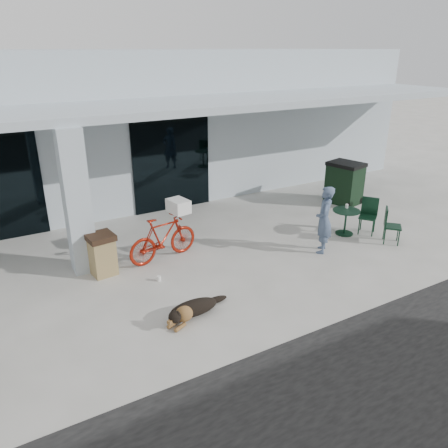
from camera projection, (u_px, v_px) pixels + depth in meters
ground at (192, 299)px, 8.52m from camera, size 80.00×80.00×0.00m
building at (78, 122)px, 14.50m from camera, size 22.00×7.00×4.50m
storefront_glass_right at (172, 165)px, 12.84m from camera, size 2.40×0.06×2.70m
column at (77, 203)px, 9.09m from camera, size 0.50×0.50×3.12m
overhang at (121, 110)px, 10.20m from camera, size 22.00×2.80×0.18m
bicycle at (163, 238)px, 9.94m from camera, size 1.81×0.78×1.05m
laundry_basket at (178, 206)px, 9.95m from camera, size 0.46×0.57×0.30m
dog at (194, 307)px, 7.93m from camera, size 1.13×0.77×0.36m
cup_near_dog at (159, 278)px, 9.17m from camera, size 0.11×0.11×0.11m
cafe_table_far at (345, 222)px, 11.38m from camera, size 0.84×0.84×0.66m
cafe_chair_far_a at (393, 226)px, 10.82m from camera, size 0.60×0.60×0.90m
cafe_chair_far_b at (368, 216)px, 11.37m from camera, size 0.63×0.62×0.94m
person at (324, 220)px, 10.22m from camera, size 0.69×0.69×1.62m
cup_on_table at (347, 206)px, 11.40m from camera, size 0.09×0.09×0.11m
trash_receptacle at (102, 254)px, 9.31m from camera, size 0.60×0.60×0.93m
wheeled_bin at (344, 183)px, 13.59m from camera, size 1.01×1.17×1.29m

